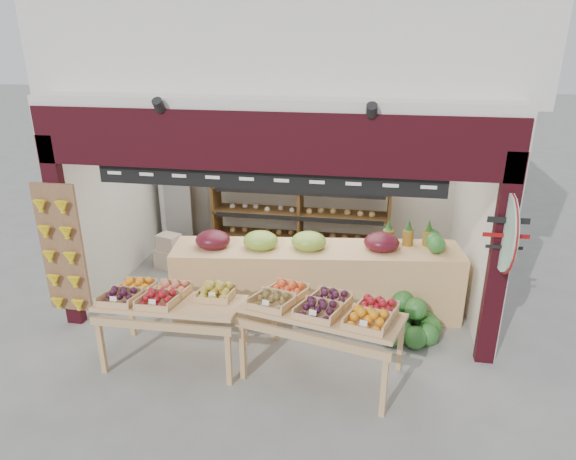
# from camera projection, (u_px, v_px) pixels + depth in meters

# --- Properties ---
(ground) EXTENTS (60.00, 60.00, 0.00)m
(ground) POSITION_uv_depth(u_px,v_px,m) (282.00, 301.00, 7.80)
(ground) COLOR slate
(ground) RESTS_ON ground
(shop_structure) EXTENTS (6.36, 5.12, 5.40)m
(shop_structure) POSITION_uv_depth(u_px,v_px,m) (299.00, 25.00, 7.87)
(shop_structure) COLOR silver
(shop_structure) RESTS_ON ground
(banana_board) EXTENTS (0.60, 0.15, 1.80)m
(banana_board) POSITION_uv_depth(u_px,v_px,m) (61.00, 252.00, 6.74)
(banana_board) COLOR #895F3E
(banana_board) RESTS_ON ground
(gift_sign) EXTENTS (0.04, 0.93, 0.92)m
(gift_sign) POSITION_uv_depth(u_px,v_px,m) (506.00, 232.00, 5.69)
(gift_sign) COLOR #AEDAC3
(gift_sign) RESTS_ON ground
(back_shelving) EXTENTS (3.14, 0.51, 1.93)m
(back_shelving) POSITION_uv_depth(u_px,v_px,m) (300.00, 191.00, 8.97)
(back_shelving) COLOR brown
(back_shelving) RESTS_ON ground
(refrigerator) EXTENTS (0.76, 0.76, 1.66)m
(refrigerator) POSITION_uv_depth(u_px,v_px,m) (185.00, 203.00, 9.56)
(refrigerator) COLOR silver
(refrigerator) RESTS_ON ground
(cardboard_stack) EXTENTS (1.04, 0.74, 0.61)m
(cardboard_stack) POSITION_uv_depth(u_px,v_px,m) (180.00, 257.00, 8.77)
(cardboard_stack) COLOR silver
(cardboard_stack) RESTS_ON ground
(mid_counter) EXTENTS (4.09, 1.30, 1.24)m
(mid_counter) POSITION_uv_depth(u_px,v_px,m) (315.00, 278.00, 7.32)
(mid_counter) COLOR tan
(mid_counter) RESTS_ON ground
(display_table_left) EXTENTS (1.68, 0.96, 1.05)m
(display_table_left) POSITION_uv_depth(u_px,v_px,m) (165.00, 298.00, 6.19)
(display_table_left) COLOR tan
(display_table_left) RESTS_ON ground
(display_table_right) EXTENTS (1.95, 1.36, 1.11)m
(display_table_right) POSITION_uv_depth(u_px,v_px,m) (324.00, 309.00, 5.84)
(display_table_right) COLOR tan
(display_table_right) RESTS_ON ground
(watermelon_pile) EXTENTS (0.81, 0.75, 0.57)m
(watermelon_pile) POSITION_uv_depth(u_px,v_px,m) (411.00, 324.00, 6.81)
(watermelon_pile) COLOR #1C511B
(watermelon_pile) RESTS_ON ground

